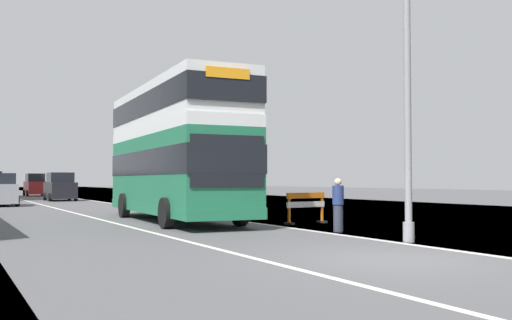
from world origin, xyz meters
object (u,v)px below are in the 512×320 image
(double_decker_bus, at_px, (175,150))
(car_far_side, at_px, (35,186))
(car_receding_mid, at_px, (60,187))
(roadworks_barrier, at_px, (306,204))
(lamppost_foreground, at_px, (407,90))
(pedestrian_at_kerb, at_px, (338,205))

(double_decker_bus, xyz_separation_m, car_far_side, (0.18, 40.91, -1.68))
(double_decker_bus, height_order, car_receding_mid, double_decker_bus)
(roadworks_barrier, bearing_deg, car_receding_mid, 97.09)
(lamppost_foreground, relative_size, car_receding_mid, 1.92)
(car_far_side, bearing_deg, double_decker_bus, -90.25)
(lamppost_foreground, bearing_deg, roadworks_barrier, 80.38)
(double_decker_bus, bearing_deg, car_far_side, 89.75)
(roadworks_barrier, xyz_separation_m, pedestrian_at_kerb, (-0.96, -3.28, 0.11))
(lamppost_foreground, relative_size, car_far_side, 1.90)
(double_decker_bus, relative_size, lamppost_foreground, 1.35)
(car_receding_mid, bearing_deg, pedestrian_at_kerb, -85.30)
(double_decker_bus, xyz_separation_m, pedestrian_at_kerb, (2.69, -6.81, -1.91))
(pedestrian_at_kerb, bearing_deg, car_far_side, 93.02)
(car_receding_mid, distance_m, pedestrian_at_kerb, 32.46)
(lamppost_foreground, height_order, car_far_side, lamppost_foreground)
(roadworks_barrier, height_order, pedestrian_at_kerb, pedestrian_at_kerb)
(roadworks_barrier, xyz_separation_m, car_far_side, (-3.47, 44.44, 0.33))
(double_decker_bus, relative_size, car_receding_mid, 2.59)
(double_decker_bus, relative_size, car_far_side, 2.55)
(double_decker_bus, bearing_deg, car_receding_mid, 89.93)
(double_decker_bus, height_order, pedestrian_at_kerb, double_decker_bus)
(car_far_side, xyz_separation_m, pedestrian_at_kerb, (2.51, -47.72, -0.23))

